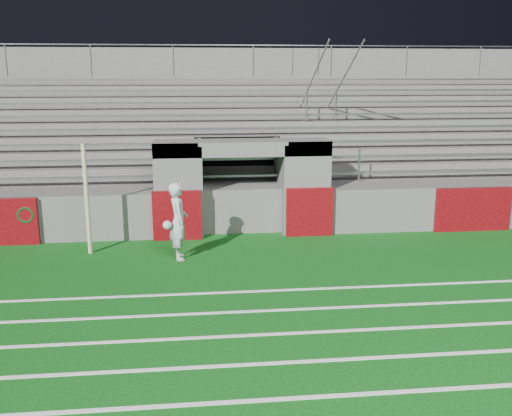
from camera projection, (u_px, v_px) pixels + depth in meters
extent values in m
plane|color=#0C4911|center=(256.00, 275.00, 12.74)|extent=(90.00, 90.00, 0.00)
cylinder|color=beige|center=(87.00, 199.00, 13.94)|extent=(0.11, 0.11, 2.75)
cube|color=white|center=(294.00, 398.00, 7.91)|extent=(28.00, 0.09, 0.01)
cube|color=white|center=(283.00, 363.00, 8.87)|extent=(28.00, 0.09, 0.01)
cube|color=white|center=(274.00, 334.00, 9.84)|extent=(28.00, 0.09, 0.01)
cube|color=white|center=(267.00, 311.00, 10.81)|extent=(28.00, 0.09, 0.01)
cube|color=white|center=(261.00, 291.00, 11.78)|extent=(28.00, 0.09, 0.01)
cube|color=#585654|center=(508.00, 206.00, 16.47)|extent=(10.60, 0.35, 1.25)
cube|color=#585654|center=(177.00, 188.00, 15.64)|extent=(1.20, 1.00, 2.60)
cube|color=#585654|center=(306.00, 186.00, 16.01)|extent=(1.20, 1.00, 2.60)
cube|color=black|center=(238.00, 178.00, 17.48)|extent=(2.60, 0.20, 2.50)
cube|color=#585654|center=(201.00, 185.00, 16.30)|extent=(0.10, 2.20, 2.50)
cube|color=#585654|center=(280.00, 184.00, 16.54)|extent=(0.10, 2.20, 2.50)
cube|color=#585654|center=(242.00, 148.00, 15.57)|extent=(4.80, 1.00, 0.40)
cube|color=#585654|center=(233.00, 169.00, 19.58)|extent=(26.00, 8.00, 0.20)
cube|color=#585654|center=(233.00, 187.00, 19.73)|extent=(26.00, 8.00, 1.05)
cube|color=#54070C|center=(177.00, 215.00, 15.24)|extent=(1.30, 0.15, 1.35)
cube|color=#54070C|center=(309.00, 212.00, 15.62)|extent=(1.30, 0.15, 1.35)
cube|color=#54070C|center=(473.00, 209.00, 16.12)|extent=(2.20, 0.15, 1.25)
cube|color=gray|center=(240.00, 175.00, 16.68)|extent=(23.00, 0.28, 0.06)
cube|color=#585654|center=(237.00, 171.00, 17.51)|extent=(24.00, 0.75, 0.38)
cube|color=gray|center=(238.00, 159.00, 17.32)|extent=(23.00, 0.28, 0.06)
cube|color=#585654|center=(236.00, 161.00, 18.19)|extent=(24.00, 0.75, 0.76)
cube|color=gray|center=(236.00, 143.00, 17.95)|extent=(23.00, 0.28, 0.06)
cube|color=#585654|center=(234.00, 152.00, 18.87)|extent=(24.00, 0.75, 1.14)
cube|color=gray|center=(234.00, 129.00, 18.59)|extent=(23.00, 0.28, 0.06)
cube|color=#585654|center=(232.00, 144.00, 19.55)|extent=(24.00, 0.75, 1.52)
cube|color=gray|center=(232.00, 115.00, 19.22)|extent=(23.00, 0.28, 0.06)
cube|color=#585654|center=(231.00, 136.00, 20.23)|extent=(24.00, 0.75, 1.90)
cube|color=gray|center=(231.00, 103.00, 19.86)|extent=(23.00, 0.28, 0.06)
cube|color=#585654|center=(229.00, 128.00, 20.91)|extent=(24.00, 0.75, 2.28)
cube|color=gray|center=(229.00, 91.00, 20.50)|extent=(23.00, 0.28, 0.06)
cube|color=#585654|center=(228.00, 122.00, 21.59)|extent=(24.00, 0.75, 2.66)
cube|color=gray|center=(228.00, 80.00, 21.13)|extent=(23.00, 0.28, 0.06)
cube|color=#585654|center=(227.00, 118.00, 22.23)|extent=(26.00, 0.60, 5.29)
cylinder|color=#A5A8AD|center=(326.00, 166.00, 16.61)|extent=(0.05, 0.05, 1.00)
cylinder|color=#A5A8AD|center=(307.00, 107.00, 19.16)|extent=(0.05, 0.05, 1.00)
cylinder|color=#A5A8AD|center=(292.00, 62.00, 21.70)|extent=(0.05, 0.05, 1.00)
cylinder|color=#A5A8AD|center=(307.00, 92.00, 19.04)|extent=(0.05, 6.02, 3.08)
cylinder|color=#A5A8AD|center=(359.00, 165.00, 16.71)|extent=(0.05, 0.05, 1.00)
cylinder|color=#A5A8AD|center=(336.00, 107.00, 19.26)|extent=(0.05, 0.05, 1.00)
cylinder|color=#A5A8AD|center=(318.00, 62.00, 21.81)|extent=(0.05, 0.05, 1.00)
cylinder|color=#A5A8AD|center=(336.00, 92.00, 19.14)|extent=(0.05, 6.02, 3.08)
cylinder|color=#A5A8AD|center=(6.00, 60.00, 20.59)|extent=(0.05, 0.05, 1.10)
cylinder|color=#A5A8AD|center=(91.00, 60.00, 20.90)|extent=(0.05, 0.05, 1.10)
cylinder|color=#A5A8AD|center=(173.00, 60.00, 21.22)|extent=(0.05, 0.05, 1.10)
cylinder|color=#A5A8AD|center=(253.00, 60.00, 21.53)|extent=(0.05, 0.05, 1.10)
cylinder|color=#A5A8AD|center=(331.00, 60.00, 21.85)|extent=(0.05, 0.05, 1.10)
cylinder|color=#A5A8AD|center=(406.00, 61.00, 22.16)|extent=(0.05, 0.05, 1.10)
cylinder|color=#A5A8AD|center=(480.00, 61.00, 22.47)|extent=(0.05, 0.05, 1.10)
cylinder|color=#A5A8AD|center=(227.00, 45.00, 21.30)|extent=(24.00, 0.05, 0.05)
imported|color=silver|center=(179.00, 221.00, 13.65)|extent=(0.53, 0.74, 1.88)
sphere|color=silver|center=(167.00, 225.00, 13.49)|extent=(0.21, 0.21, 0.21)
torus|color=#0C3C15|center=(27.00, 219.00, 14.84)|extent=(0.57, 0.11, 0.57)
torus|color=#0B3A15|center=(26.00, 215.00, 14.76)|extent=(0.46, 0.09, 0.46)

